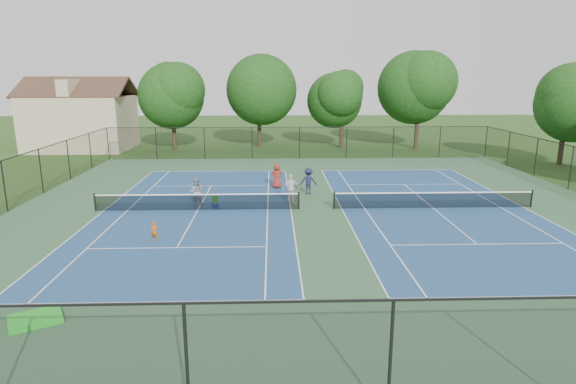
{
  "coord_description": "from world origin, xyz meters",
  "views": [
    {
      "loc": [
        -2.59,
        -27.42,
        7.69
      ],
      "look_at": [
        -1.72,
        -1.0,
        1.3
      ],
      "focal_mm": 30.0,
      "sensor_mm": 36.0,
      "label": 1
    }
  ],
  "objects_px": {
    "child_player": "(154,231)",
    "ball_crate": "(215,205)",
    "bystander_a": "(291,188)",
    "instructor": "(196,192)",
    "tree_back_a": "(172,92)",
    "tree_side_e": "(568,98)",
    "tree_back_d": "(420,84)",
    "tree_back_b": "(259,86)",
    "bystander_b": "(308,181)",
    "clapboard_house": "(81,120)",
    "tree_back_c": "(342,97)",
    "bystander_c": "(277,176)",
    "ball_hopper": "(215,199)"
  },
  "relations": [
    {
      "from": "child_player",
      "to": "ball_crate",
      "type": "height_order",
      "value": "child_player"
    },
    {
      "from": "tree_back_a",
      "to": "child_player",
      "type": "height_order",
      "value": "tree_back_a"
    },
    {
      "from": "tree_back_c",
      "to": "ball_crate",
      "type": "distance_m",
      "value": 27.44
    },
    {
      "from": "tree_side_e",
      "to": "ball_crate",
      "type": "relative_size",
      "value": 24.69
    },
    {
      "from": "bystander_a",
      "to": "ball_crate",
      "type": "bearing_deg",
      "value": 6.32
    },
    {
      "from": "tree_back_a",
      "to": "tree_side_e",
      "type": "bearing_deg",
      "value": -15.52
    },
    {
      "from": "tree_back_a",
      "to": "instructor",
      "type": "bearing_deg",
      "value": -75.88
    },
    {
      "from": "clapboard_house",
      "to": "tree_back_b",
      "type": "bearing_deg",
      "value": 3.01
    },
    {
      "from": "instructor",
      "to": "bystander_a",
      "type": "distance_m",
      "value": 5.81
    },
    {
      "from": "bystander_a",
      "to": "ball_hopper",
      "type": "distance_m",
      "value": 4.75
    },
    {
      "from": "clapboard_house",
      "to": "bystander_b",
      "type": "bearing_deg",
      "value": -42.91
    },
    {
      "from": "tree_back_b",
      "to": "bystander_c",
      "type": "bearing_deg",
      "value": -85.16
    },
    {
      "from": "tree_side_e",
      "to": "instructor",
      "type": "distance_m",
      "value": 33.26
    },
    {
      "from": "bystander_a",
      "to": "tree_back_a",
      "type": "bearing_deg",
      "value": -70.74
    },
    {
      "from": "ball_crate",
      "to": "tree_back_b",
      "type": "bearing_deg",
      "value": 85.47
    },
    {
      "from": "tree_back_d",
      "to": "bystander_b",
      "type": "relative_size",
      "value": 5.92
    },
    {
      "from": "tree_side_e",
      "to": "clapboard_house",
      "type": "xyz_separation_m",
      "value": [
        -46.0,
        11.0,
        -2.72
      ]
    },
    {
      "from": "tree_back_c",
      "to": "bystander_b",
      "type": "relative_size",
      "value": 4.8
    },
    {
      "from": "ball_crate",
      "to": "clapboard_house",
      "type": "bearing_deg",
      "value": 124.65
    },
    {
      "from": "instructor",
      "to": "ball_hopper",
      "type": "distance_m",
      "value": 1.35
    },
    {
      "from": "tree_back_b",
      "to": "ball_crate",
      "type": "bearing_deg",
      "value": -94.53
    },
    {
      "from": "clapboard_house",
      "to": "bystander_b",
      "type": "xyz_separation_m",
      "value": [
        22.81,
        -21.2,
        -2.22
      ]
    },
    {
      "from": "tree_back_a",
      "to": "ball_crate",
      "type": "bearing_deg",
      "value": -73.51
    },
    {
      "from": "tree_back_d",
      "to": "instructor",
      "type": "distance_m",
      "value": 31.2
    },
    {
      "from": "tree_back_a",
      "to": "tree_back_c",
      "type": "relative_size",
      "value": 1.09
    },
    {
      "from": "tree_back_b",
      "to": "bystander_b",
      "type": "height_order",
      "value": "tree_back_b"
    },
    {
      "from": "bystander_b",
      "to": "tree_back_b",
      "type": "bearing_deg",
      "value": -70.85
    },
    {
      "from": "tree_back_c",
      "to": "ball_crate",
      "type": "bearing_deg",
      "value": -114.17
    },
    {
      "from": "clapboard_house",
      "to": "bystander_c",
      "type": "distance_m",
      "value": 28.46
    },
    {
      "from": "bystander_c",
      "to": "ball_crate",
      "type": "xyz_separation_m",
      "value": [
        -3.75,
        -5.19,
        -0.7
      ]
    },
    {
      "from": "tree_back_d",
      "to": "tree_side_e",
      "type": "distance_m",
      "value": 14.18
    },
    {
      "from": "tree_back_a",
      "to": "tree_back_d",
      "type": "bearing_deg",
      "value": 0.0
    },
    {
      "from": "ball_hopper",
      "to": "bystander_a",
      "type": "bearing_deg",
      "value": 14.37
    },
    {
      "from": "tree_back_c",
      "to": "tree_side_e",
      "type": "distance_m",
      "value": 21.1
    },
    {
      "from": "tree_back_a",
      "to": "tree_back_b",
      "type": "bearing_deg",
      "value": 12.53
    },
    {
      "from": "tree_side_e",
      "to": "bystander_a",
      "type": "relative_size",
      "value": 4.95
    },
    {
      "from": "tree_back_d",
      "to": "child_player",
      "type": "xyz_separation_m",
      "value": [
        -21.26,
        -29.35,
        -6.35
      ]
    },
    {
      "from": "bystander_a",
      "to": "ball_hopper",
      "type": "height_order",
      "value": "bystander_a"
    },
    {
      "from": "bystander_a",
      "to": "instructor",
      "type": "bearing_deg",
      "value": -1.84
    },
    {
      "from": "tree_back_d",
      "to": "bystander_b",
      "type": "height_order",
      "value": "tree_back_d"
    },
    {
      "from": "ball_crate",
      "to": "ball_hopper",
      "type": "distance_m",
      "value": 0.38
    },
    {
      "from": "tree_back_d",
      "to": "bystander_a",
      "type": "height_order",
      "value": "tree_back_d"
    },
    {
      "from": "tree_back_c",
      "to": "tree_back_b",
      "type": "bearing_deg",
      "value": 173.66
    },
    {
      "from": "tree_back_b",
      "to": "child_player",
      "type": "height_order",
      "value": "tree_back_b"
    },
    {
      "from": "instructor",
      "to": "tree_back_b",
      "type": "bearing_deg",
      "value": -106.57
    },
    {
      "from": "tree_back_c",
      "to": "child_player",
      "type": "bearing_deg",
      "value": -113.6
    },
    {
      "from": "ball_hopper",
      "to": "bystander_c",
      "type": "bearing_deg",
      "value": 54.15
    },
    {
      "from": "tree_back_d",
      "to": "tree_back_b",
      "type": "bearing_deg",
      "value": 173.29
    },
    {
      "from": "tree_side_e",
      "to": "bystander_a",
      "type": "bearing_deg",
      "value": -153.12
    },
    {
      "from": "ball_crate",
      "to": "ball_hopper",
      "type": "bearing_deg",
      "value": 0.0
    }
  ]
}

